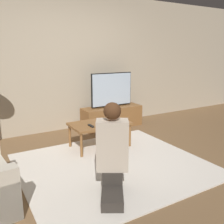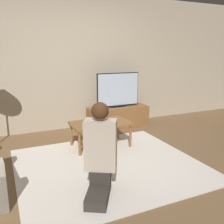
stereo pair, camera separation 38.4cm
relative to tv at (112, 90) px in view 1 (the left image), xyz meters
name	(u,v)px [view 1 (the left image)]	position (x,y,z in m)	size (l,w,h in m)	color
ground_plane	(113,165)	(-0.89, -1.57, -0.77)	(10.00, 10.00, 0.00)	brown
wall_back	(62,63)	(-0.89, 0.36, 0.53)	(10.00, 0.06, 2.60)	tan
rug	(113,165)	(-0.89, -1.57, -0.76)	(2.40, 2.14, 0.02)	silver
tv_stand	(112,117)	(0.00, 0.00, -0.56)	(1.23, 0.42, 0.42)	brown
tv	(112,90)	(0.00, 0.00, 0.00)	(0.90, 0.08, 0.69)	black
coffee_table	(100,125)	(-0.74, -0.89, -0.39)	(0.93, 0.55, 0.41)	brown
person_kneeling	(112,150)	(-1.23, -2.13, -0.27)	(0.63, 0.84, 1.00)	#332D28
remote	(91,126)	(-0.95, -1.00, -0.34)	(0.04, 0.15, 0.02)	black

